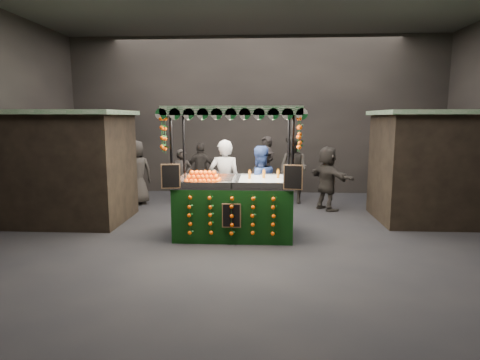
{
  "coord_description": "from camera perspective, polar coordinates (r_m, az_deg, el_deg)",
  "views": [
    {
      "loc": [
        0.24,
        -8.1,
        2.43
      ],
      "look_at": [
        -0.24,
        0.26,
        1.13
      ],
      "focal_mm": 30.06,
      "sensor_mm": 36.0,
      "label": 1
    }
  ],
  "objects": [
    {
      "name": "neighbour_stall_right",
      "position": [
        10.52,
        26.53,
        1.77
      ],
      "size": [
        3.0,
        2.2,
        2.6
      ],
      "color": "black",
      "rests_on": "ground"
    },
    {
      "name": "shopper_4",
      "position": [
        11.66,
        -14.52,
        1.05
      ],
      "size": [
        1.06,
        0.99,
        1.82
      ],
      "rotation": [
        0.0,
        0.0,
        3.75
      ],
      "color": "#2D2925",
      "rests_on": "ground"
    },
    {
      "name": "neighbour_stall_left",
      "position": [
        10.28,
        -23.62,
        1.81
      ],
      "size": [
        3.0,
        2.2,
        2.6
      ],
      "color": "black",
      "rests_on": "ground"
    },
    {
      "name": "shopper_6",
      "position": [
        12.28,
        3.7,
        1.81
      ],
      "size": [
        0.75,
        0.82,
        1.87
      ],
      "rotation": [
        0.0,
        0.0,
        -0.99
      ],
      "color": "black",
      "rests_on": "ground"
    },
    {
      "name": "shopper_2",
      "position": [
        12.22,
        -5.51,
        1.32
      ],
      "size": [
        1.0,
        0.44,
        1.69
      ],
      "rotation": [
        0.0,
        0.0,
        3.17
      ],
      "color": "#2D2825",
      "rests_on": "ground"
    },
    {
      "name": "vendor_blue",
      "position": [
        9.12,
        2.7,
        -0.81
      ],
      "size": [
        1.07,
        0.96,
        1.81
      ],
      "rotation": [
        0.0,
        0.0,
        3.51
      ],
      "color": "navy",
      "rests_on": "ground"
    },
    {
      "name": "market_hall",
      "position": [
        8.16,
        1.61,
        15.52
      ],
      "size": [
        12.1,
        10.1,
        5.05
      ],
      "color": "black",
      "rests_on": "ground"
    },
    {
      "name": "juice_stall",
      "position": [
        8.24,
        -0.81,
        -2.43
      ],
      "size": [
        2.73,
        1.61,
        2.65
      ],
      "color": "black",
      "rests_on": "ground"
    },
    {
      "name": "vendor_grey",
      "position": [
        9.18,
        -2.19,
        -0.32
      ],
      "size": [
        0.72,
        0.48,
        1.95
      ],
      "rotation": [
        0.0,
        0.0,
        3.17
      ],
      "color": "gray",
      "rests_on": "ground"
    },
    {
      "name": "shopper_0",
      "position": [
        11.6,
        -8.19,
        0.52
      ],
      "size": [
        0.66,
        0.54,
        1.55
      ],
      "rotation": [
        0.0,
        0.0,
        0.35
      ],
      "color": "black",
      "rests_on": "ground"
    },
    {
      "name": "ground",
      "position": [
        8.46,
        1.51,
        -7.87
      ],
      "size": [
        12.0,
        12.0,
        0.0
      ],
      "primitive_type": "plane",
      "color": "black",
      "rests_on": "ground"
    },
    {
      "name": "shopper_3",
      "position": [
        11.67,
        3.36,
        0.87
      ],
      "size": [
        1.22,
        1.09,
        1.64
      ],
      "rotation": [
        0.0,
        0.0,
        0.58
      ],
      "color": "black",
      "rests_on": "ground"
    },
    {
      "name": "shopper_5",
      "position": [
        10.85,
        12.3,
        0.23
      ],
      "size": [
        1.25,
        1.6,
        1.7
      ],
      "rotation": [
        0.0,
        0.0,
        2.12
      ],
      "color": "#2C2824",
      "rests_on": "ground"
    },
    {
      "name": "shopper_1",
      "position": [
        11.6,
        7.58,
        1.45
      ],
      "size": [
        1.18,
        1.16,
        1.92
      ],
      "rotation": [
        0.0,
        0.0,
        -0.73
      ],
      "color": "#2B2723",
      "rests_on": "ground"
    }
  ]
}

